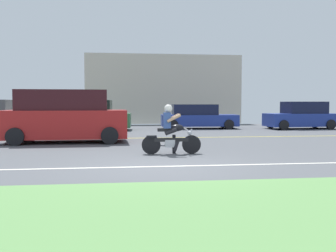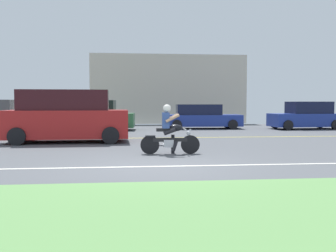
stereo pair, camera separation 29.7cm
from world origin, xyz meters
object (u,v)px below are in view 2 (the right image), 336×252
(motorcyclist, at_px, (170,133))
(parked_car_2, at_px, (202,117))
(parked_car_1, at_px, (97,116))
(parked_car_3, at_px, (306,116))
(suv_nearby, at_px, (66,117))

(motorcyclist, xyz_separation_m, parked_car_2, (3.16, 11.34, 0.05))
(parked_car_1, xyz_separation_m, parked_car_3, (12.01, -0.34, -0.03))
(suv_nearby, relative_size, parked_car_1, 1.17)
(parked_car_2, distance_m, parked_car_3, 6.05)
(suv_nearby, distance_m, parked_car_3, 14.19)
(parked_car_1, distance_m, parked_car_2, 6.09)
(suv_nearby, xyz_separation_m, parked_car_3, (12.68, 6.38, -0.23))
(motorcyclist, bearing_deg, parked_car_3, 48.55)
(suv_nearby, height_order, parked_car_3, suv_nearby)
(suv_nearby, distance_m, parked_car_1, 6.76)
(suv_nearby, relative_size, parked_car_2, 1.06)
(parked_car_2, bearing_deg, parked_car_1, -173.67)
(suv_nearby, xyz_separation_m, parked_car_2, (6.72, 7.39, -0.30))
(parked_car_3, bearing_deg, motorcyclist, -131.45)
(motorcyclist, height_order, parked_car_3, parked_car_3)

